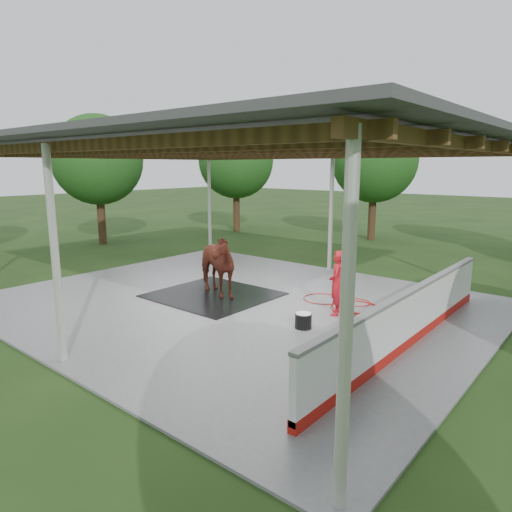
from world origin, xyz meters
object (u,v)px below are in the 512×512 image
Objects in this scene: handler at (337,283)px; wash_bucket at (303,320)px; dasher_board at (410,319)px; horse at (213,264)px.

handler is 1.41m from wash_bucket.
handler reaches higher than dasher_board.
dasher_board is 5.51m from horse.
horse reaches higher than wash_bucket.
dasher_board is at bearing -72.26° from horse.
dasher_board is 2.22m from handler.
wash_bucket is at bearing -166.36° from dasher_board.
horse reaches higher than dasher_board.
dasher_board reaches higher than wash_bucket.
wash_bucket is at bearing -27.37° from handler.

